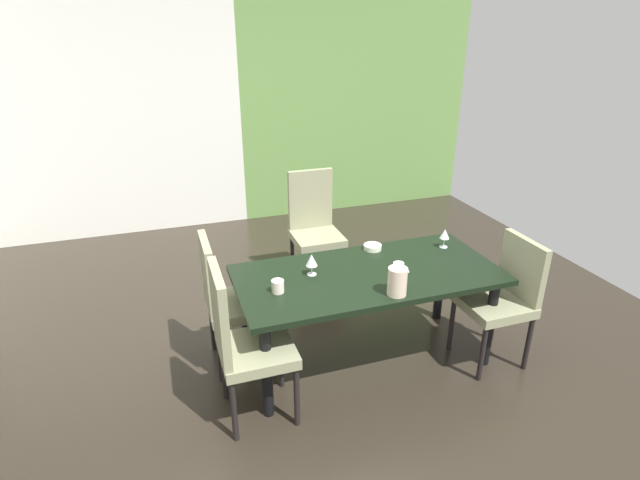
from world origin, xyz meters
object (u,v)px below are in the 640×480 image
at_px(wine_glass_front, 445,234).
at_px(cup_right, 278,286).
at_px(pitcher_corner, 397,281).
at_px(wine_glass_near_window, 312,261).
at_px(serving_bowl_left, 373,247).
at_px(chair_left_near, 242,339).
at_px(chair_right_near, 504,294).
at_px(cup_east, 398,268).
at_px(chair_head_far, 314,224).
at_px(chair_left_far, 228,296).
at_px(dining_table, 368,283).

xyz_separation_m(wine_glass_front, cup_right, (-1.36, -0.26, -0.06)).
bearing_deg(pitcher_corner, wine_glass_near_window, 134.91).
relative_size(serving_bowl_left, cup_right, 1.62).
relative_size(chair_left_near, wine_glass_front, 7.02).
height_order(wine_glass_front, serving_bowl_left, wine_glass_front).
distance_m(chair_left_near, pitcher_corner, 1.01).
height_order(chair_right_near, pitcher_corner, chair_right_near).
bearing_deg(chair_left_near, cup_east, 100.82).
distance_m(chair_left_near, wine_glass_front, 1.73).
bearing_deg(chair_left_near, cup_right, 127.95).
xyz_separation_m(chair_right_near, cup_right, (-1.58, 0.22, 0.23)).
height_order(wine_glass_front, pitcher_corner, pitcher_corner).
bearing_deg(chair_left_near, serving_bowl_left, 119.09).
relative_size(chair_head_far, wine_glass_front, 7.19).
height_order(chair_right_near, cup_right, chair_right_near).
xyz_separation_m(chair_left_far, chair_right_near, (1.85, -0.57, -0.02)).
bearing_deg(wine_glass_front, cup_right, -169.01).
bearing_deg(chair_head_far, chair_left_far, 46.71).
bearing_deg(cup_east, chair_left_near, -169.18).
relative_size(chair_left_near, pitcher_corner, 5.61).
distance_m(chair_right_near, cup_right, 1.61).
relative_size(cup_right, cup_east, 1.11).
bearing_deg(wine_glass_front, cup_east, -152.63).
distance_m(dining_table, chair_head_far, 1.31).
xyz_separation_m(dining_table, pitcher_corner, (0.05, -0.33, 0.18)).
bearing_deg(chair_right_near, cup_right, 82.09).
bearing_deg(wine_glass_front, chair_left_near, -163.60).
xyz_separation_m(chair_head_far, cup_east, (0.15, -1.38, 0.18)).
bearing_deg(wine_glass_front, serving_bowl_left, 165.41).
bearing_deg(chair_left_far, serving_bowl_left, 92.68).
xyz_separation_m(chair_left_far, chair_head_far, (0.97, 1.03, 0.03)).
height_order(chair_left_far, cup_east, chair_left_far).
height_order(chair_left_far, chair_right_near, chair_left_far).
bearing_deg(chair_left_near, wine_glass_near_window, 124.23).
bearing_deg(dining_table, chair_head_far, 88.30).
bearing_deg(cup_right, serving_bowl_left, 25.69).
relative_size(chair_left_far, wine_glass_front, 6.66).
xyz_separation_m(chair_right_near, chair_head_far, (-0.89, 1.60, 0.04)).
bearing_deg(wine_glass_near_window, serving_bowl_left, 23.40).
bearing_deg(pitcher_corner, dining_table, 98.34).
xyz_separation_m(wine_glass_front, cup_east, (-0.52, -0.27, -0.07)).
bearing_deg(pitcher_corner, chair_left_near, 177.27).
distance_m(chair_left_far, chair_right_near, 1.94).
bearing_deg(cup_east, chair_right_near, -16.37).
relative_size(wine_glass_front, serving_bowl_left, 1.09).
bearing_deg(chair_right_near, chair_left_near, 90.00).
distance_m(wine_glass_front, cup_right, 1.39).
xyz_separation_m(chair_left_near, cup_right, (0.28, 0.22, 0.19)).
distance_m(wine_glass_front, serving_bowl_left, 0.55).
distance_m(cup_right, pitcher_corner, 0.75).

